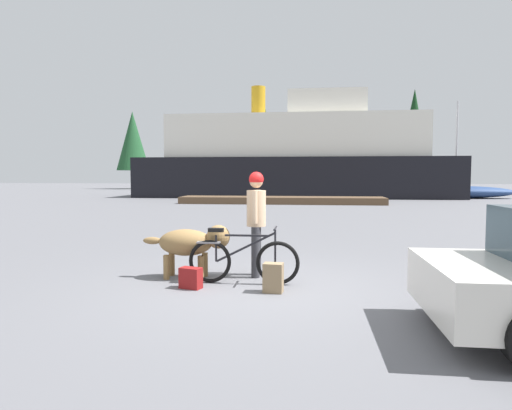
% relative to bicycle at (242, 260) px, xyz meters
% --- Properties ---
extents(ground_plane, '(160.00, 160.00, 0.00)m').
position_rel_bicycle_xyz_m(ground_plane, '(0.26, -0.24, -0.37)').
color(ground_plane, slate).
extents(bicycle, '(1.75, 0.44, 0.89)m').
position_rel_bicycle_xyz_m(bicycle, '(0.00, 0.00, 0.00)').
color(bicycle, black).
rests_on(bicycle, ground_plane).
extents(person_cyclist, '(0.32, 0.53, 1.75)m').
position_rel_bicycle_xyz_m(person_cyclist, '(0.15, 0.54, 0.69)').
color(person_cyclist, '#333338').
rests_on(person_cyclist, ground_plane).
extents(dog, '(1.47, 0.51, 0.89)m').
position_rel_bicycle_xyz_m(dog, '(-0.89, 0.27, 0.22)').
color(dog, olive).
rests_on(dog, ground_plane).
extents(backpack, '(0.30, 0.23, 0.43)m').
position_rel_bicycle_xyz_m(backpack, '(0.52, -0.46, -0.16)').
color(backpack, '#8C7251').
rests_on(backpack, ground_plane).
extents(handbag_pannier, '(0.36, 0.26, 0.31)m').
position_rel_bicycle_xyz_m(handbag_pannier, '(-0.73, -0.38, -0.22)').
color(handbag_pannier, maroon).
rests_on(handbag_pannier, ground_plane).
extents(dock_pier, '(12.05, 2.21, 0.40)m').
position_rel_bicycle_xyz_m(dock_pier, '(-0.64, 19.60, -0.17)').
color(dock_pier, brown).
rests_on(dock_pier, ground_plane).
extents(ferry_boat, '(23.94, 7.09, 8.59)m').
position_rel_bicycle_xyz_m(ferry_boat, '(-0.05, 28.26, 2.64)').
color(ferry_boat, black).
rests_on(ferry_boat, ground_plane).
extents(sailboat_moored, '(8.39, 2.35, 7.03)m').
position_rel_bicycle_xyz_m(sailboat_moored, '(11.59, 27.15, 0.10)').
color(sailboat_moored, navy).
rests_on(sailboat_moored, ground_plane).
extents(pine_tree_far_left, '(3.94, 3.94, 9.41)m').
position_rel_bicycle_xyz_m(pine_tree_far_left, '(-20.49, 45.58, 5.45)').
color(pine_tree_far_left, '#4C331E').
rests_on(pine_tree_far_left, ground_plane).
extents(pine_tree_center, '(3.95, 3.95, 10.30)m').
position_rel_bicycle_xyz_m(pine_tree_center, '(3.45, 47.20, 6.09)').
color(pine_tree_center, '#4C331E').
rests_on(pine_tree_center, ground_plane).
extents(pine_tree_far_right, '(3.15, 3.15, 11.49)m').
position_rel_bicycle_xyz_m(pine_tree_far_right, '(12.81, 46.26, 6.94)').
color(pine_tree_far_right, '#4C331E').
rests_on(pine_tree_far_right, ground_plane).
extents(pine_tree_mid_back, '(3.59, 3.59, 11.97)m').
position_rel_bicycle_xyz_m(pine_tree_mid_back, '(-5.14, 51.85, 6.77)').
color(pine_tree_mid_back, '#4C331E').
rests_on(pine_tree_mid_back, ground_plane).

